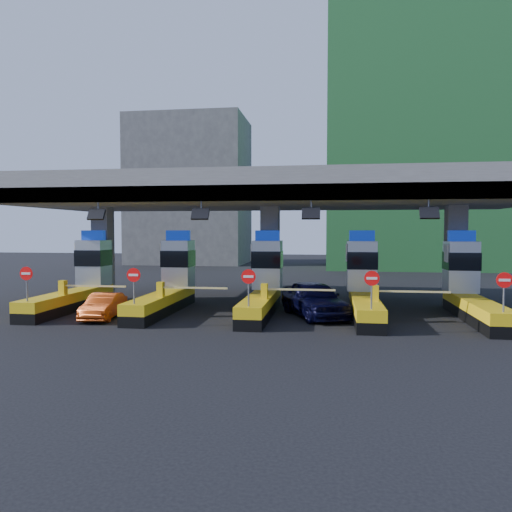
# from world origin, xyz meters

# --- Properties ---
(ground) EXTENTS (120.00, 120.00, 0.00)m
(ground) POSITION_xyz_m (0.00, 0.00, 0.00)
(ground) COLOR black
(ground) RESTS_ON ground
(toll_canopy) EXTENTS (28.00, 12.09, 7.00)m
(toll_canopy) POSITION_xyz_m (0.00, 2.87, 6.13)
(toll_canopy) COLOR slate
(toll_canopy) RESTS_ON ground
(toll_lane_far_left) EXTENTS (4.43, 8.00, 4.16)m
(toll_lane_far_left) POSITION_xyz_m (-10.00, 0.28, 1.40)
(toll_lane_far_left) COLOR black
(toll_lane_far_left) RESTS_ON ground
(toll_lane_left) EXTENTS (4.43, 8.00, 4.16)m
(toll_lane_left) POSITION_xyz_m (-5.00, 0.28, 1.40)
(toll_lane_left) COLOR black
(toll_lane_left) RESTS_ON ground
(toll_lane_center) EXTENTS (4.43, 8.00, 4.16)m
(toll_lane_center) POSITION_xyz_m (0.00, 0.28, 1.40)
(toll_lane_center) COLOR black
(toll_lane_center) RESTS_ON ground
(toll_lane_right) EXTENTS (4.43, 8.00, 4.16)m
(toll_lane_right) POSITION_xyz_m (5.00, 0.28, 1.40)
(toll_lane_right) COLOR black
(toll_lane_right) RESTS_ON ground
(toll_lane_far_right) EXTENTS (4.43, 8.00, 4.16)m
(toll_lane_far_right) POSITION_xyz_m (10.00, 0.28, 1.40)
(toll_lane_far_right) COLOR black
(toll_lane_far_right) RESTS_ON ground
(bg_building_scaffold) EXTENTS (18.00, 12.00, 28.00)m
(bg_building_scaffold) POSITION_xyz_m (12.00, 32.00, 14.00)
(bg_building_scaffold) COLOR #1E5926
(bg_building_scaffold) RESTS_ON ground
(bg_building_concrete) EXTENTS (14.00, 10.00, 18.00)m
(bg_building_concrete) POSITION_xyz_m (-14.00, 36.00, 9.00)
(bg_building_concrete) COLOR #4C4C49
(bg_building_concrete) RESTS_ON ground
(van) EXTENTS (3.89, 5.45, 1.72)m
(van) POSITION_xyz_m (2.61, -0.96, 0.86)
(van) COLOR black
(van) RESTS_ON ground
(red_car) EXTENTS (1.66, 3.70, 1.18)m
(red_car) POSITION_xyz_m (-7.23, -2.86, 0.59)
(red_car) COLOR #BC3E0E
(red_car) RESTS_ON ground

